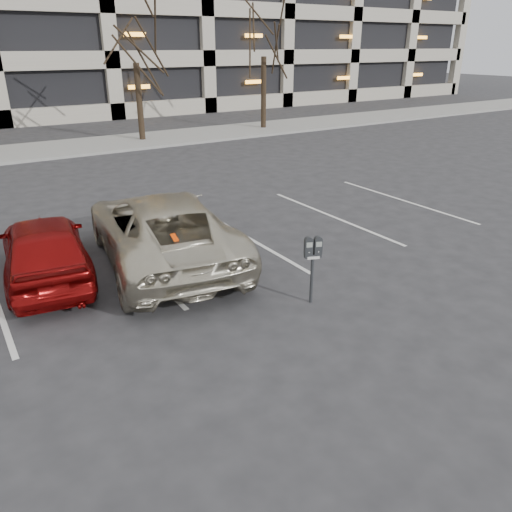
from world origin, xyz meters
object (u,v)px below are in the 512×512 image
tree_c (131,10)px  suv_silver (162,228)px  parking_meter (313,254)px  tree_d (264,8)px  car_red (45,248)px

tree_c → suv_silver: size_ratio=1.38×
tree_c → suv_silver: 15.68m
parking_meter → tree_d: bearing=81.4°
suv_silver → car_red: (-2.29, 0.43, -0.09)m
tree_c → parking_meter: size_ratio=6.34×
tree_c → suv_silver: bearing=-109.1°
tree_d → suv_silver: 19.13m
suv_silver → parking_meter: bearing=124.1°
parking_meter → car_red: (-3.78, 3.63, -0.30)m
parking_meter → suv_silver: (-1.49, 3.19, -0.21)m
tree_c → tree_d: size_ratio=0.95×
tree_d → car_red: size_ratio=2.15×
parking_meter → car_red: 5.25m
tree_c → car_red: size_ratio=2.04×
tree_c → car_red: tree_c is taller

